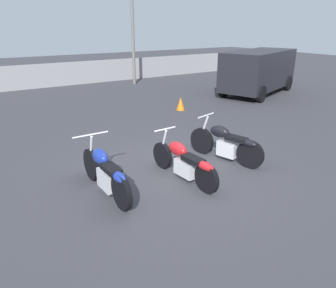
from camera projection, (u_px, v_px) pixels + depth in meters
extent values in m
plane|color=#38383D|center=(172.00, 173.00, 7.26)|extent=(60.00, 60.00, 0.00)
cube|color=gray|center=(40.00, 76.00, 16.60)|extent=(40.00, 0.04, 1.21)
cylinder|color=slate|center=(132.00, 15.00, 16.74)|extent=(0.16, 0.16, 7.08)
cylinder|color=black|center=(91.00, 164.00, 6.89)|extent=(0.11, 0.68, 0.68)
cylinder|color=black|center=(122.00, 192.00, 5.77)|extent=(0.11, 0.68, 0.68)
cube|color=silver|center=(107.00, 180.00, 6.29)|extent=(0.21, 0.52, 0.37)
ellipsoid|color=navy|center=(100.00, 157.00, 6.34)|extent=(0.26, 0.53, 0.30)
cube|color=black|center=(111.00, 169.00, 5.98)|extent=(0.25, 0.52, 0.10)
ellipsoid|color=navy|center=(120.00, 177.00, 5.71)|extent=(0.21, 0.44, 0.16)
cylinder|color=silver|center=(90.00, 135.00, 6.58)|extent=(0.75, 0.05, 0.04)
cylinder|color=silver|center=(91.00, 150.00, 6.73)|extent=(0.05, 0.26, 0.67)
cylinder|color=silver|center=(116.00, 184.00, 6.26)|extent=(0.08, 0.68, 0.07)
cylinder|color=black|center=(162.00, 155.00, 7.46)|extent=(0.14, 0.61, 0.60)
cylinder|color=black|center=(207.00, 178.00, 6.36)|extent=(0.14, 0.61, 0.60)
cube|color=silver|center=(185.00, 168.00, 6.87)|extent=(0.23, 0.54, 0.33)
ellipsoid|color=red|center=(178.00, 149.00, 6.93)|extent=(0.28, 0.55, 0.29)
cube|color=black|center=(193.00, 159.00, 6.58)|extent=(0.27, 0.54, 0.10)
ellipsoid|color=red|center=(205.00, 166.00, 6.31)|extent=(0.23, 0.45, 0.16)
cylinder|color=silver|center=(165.00, 129.00, 7.16)|extent=(0.56, 0.07, 0.04)
cylinder|color=silver|center=(164.00, 143.00, 7.31)|extent=(0.07, 0.25, 0.64)
cylinder|color=silver|center=(194.00, 172.00, 6.84)|extent=(0.12, 0.72, 0.07)
cylinder|color=black|center=(202.00, 141.00, 8.31)|extent=(0.26, 0.67, 0.66)
cylinder|color=black|center=(250.00, 154.00, 7.44)|extent=(0.26, 0.67, 0.66)
cube|color=silver|center=(227.00, 149.00, 7.84)|extent=(0.32, 0.53, 0.36)
ellipsoid|color=black|center=(220.00, 132.00, 7.85)|extent=(0.37, 0.57, 0.29)
cube|color=black|center=(236.00, 139.00, 7.58)|extent=(0.36, 0.55, 0.10)
ellipsoid|color=black|center=(249.00, 143.00, 7.38)|extent=(0.30, 0.48, 0.16)
cylinder|color=silver|center=(206.00, 115.00, 8.01)|extent=(0.61, 0.19, 0.04)
cylinder|color=silver|center=(204.00, 128.00, 8.16)|extent=(0.11, 0.26, 0.66)
cylinder|color=silver|center=(234.00, 152.00, 7.86)|extent=(0.26, 0.74, 0.07)
cube|color=black|center=(259.00, 69.00, 15.14)|extent=(4.88, 3.25, 1.68)
cube|color=black|center=(277.00, 57.00, 16.67)|extent=(0.58, 1.57, 0.50)
cylinder|color=black|center=(254.00, 80.00, 17.14)|extent=(0.73, 0.44, 0.70)
cylinder|color=black|center=(288.00, 83.00, 16.14)|extent=(0.73, 0.44, 0.70)
cylinder|color=black|center=(224.00, 89.00, 14.67)|extent=(0.73, 0.44, 0.70)
cylinder|color=black|center=(261.00, 94.00, 13.67)|extent=(0.73, 0.44, 0.70)
cone|color=orange|center=(181.00, 104.00, 12.50)|extent=(0.31, 0.31, 0.49)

